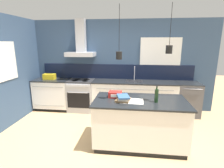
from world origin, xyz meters
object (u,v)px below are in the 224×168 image
object	(u,v)px
dishwasher	(187,99)
red_supply_box	(115,94)
bottle_on_island	(156,95)
oven_range	(82,95)
yellow_toolbox	(49,77)
book_stack	(123,98)

from	to	relation	value
dishwasher	red_supply_box	distance (m)	2.42
dishwasher	bottle_on_island	distance (m)	2.09
oven_range	yellow_toolbox	distance (m)	1.09
bottle_on_island	yellow_toolbox	distance (m)	3.32
dishwasher	red_supply_box	world-z (taller)	red_supply_box
red_supply_box	bottle_on_island	bearing A→B (deg)	-15.71
red_supply_box	dishwasher	bearing A→B (deg)	38.62
oven_range	yellow_toolbox	bearing A→B (deg)	179.74
book_stack	red_supply_box	distance (m)	0.28
dishwasher	book_stack	size ratio (longest dim) A/B	2.62
oven_range	yellow_toolbox	size ratio (longest dim) A/B	2.68
oven_range	book_stack	distance (m)	2.20
bottle_on_island	red_supply_box	distance (m)	0.80
dishwasher	bottle_on_island	bearing A→B (deg)	-122.49
bottle_on_island	book_stack	distance (m)	0.60
oven_range	book_stack	world-z (taller)	book_stack
oven_range	bottle_on_island	size ratio (longest dim) A/B	2.97
dishwasher	yellow_toolbox	size ratio (longest dim) A/B	2.68
dishwasher	red_supply_box	bearing A→B (deg)	-141.38
dishwasher	yellow_toolbox	xyz separation A→B (m)	(-3.93, 0.00, 0.54)
oven_range	book_stack	size ratio (longest dim) A/B	2.62
oven_range	yellow_toolbox	world-z (taller)	yellow_toolbox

